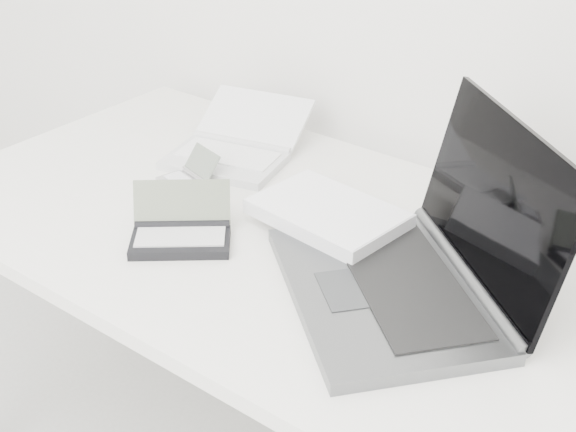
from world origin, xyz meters
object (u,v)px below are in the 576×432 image
Objects in this scene: laptop_large at (393,252)px; netbook_open_white at (234,148)px; desk at (314,262)px; palmtop_charcoal at (181,232)px.

laptop_large reaches higher than netbook_open_white.
desk is at bearing -40.85° from netbook_open_white.
netbook_open_white is (-0.35, 0.18, 0.07)m from desk.
netbook_open_white is at bearing 76.50° from palmtop_charcoal.
palmtop_charcoal is at bearing -141.88° from desk.
palmtop_charcoal is at bearing -119.59° from laptop_large.
laptop_large is at bearing -3.63° from desk.
desk is at bearing -144.14° from laptop_large.
laptop_large is (0.17, -0.01, 0.09)m from desk.
laptop_large reaches higher than desk.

